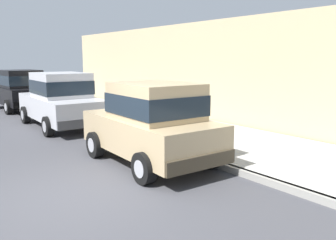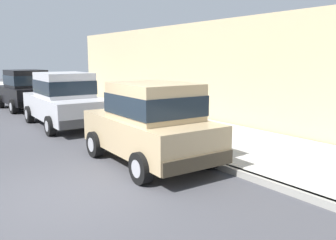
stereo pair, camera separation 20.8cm
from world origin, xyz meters
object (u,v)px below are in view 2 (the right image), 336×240
object	(u,v)px
car_tan_hatchback	(151,122)
dog_black	(193,126)
car_silver_sedan	(64,99)
car_black_hatchback	(25,89)

from	to	relation	value
car_tan_hatchback	dog_black	distance (m)	2.67
car_tan_hatchback	car_silver_sedan	distance (m)	5.64
car_silver_sedan	car_black_hatchback	world-z (taller)	car_silver_sedan
car_silver_sedan	car_tan_hatchback	bearing A→B (deg)	-89.82
car_silver_sedan	car_black_hatchback	xyz separation A→B (m)	(-0.02, 5.20, -0.01)
car_black_hatchback	car_tan_hatchback	bearing A→B (deg)	-89.80
car_black_hatchback	dog_black	bearing A→B (deg)	-76.33
car_black_hatchback	dog_black	world-z (taller)	car_black_hatchback
car_tan_hatchback	dog_black	world-z (taller)	car_tan_hatchback
car_tan_hatchback	dog_black	size ratio (longest dim) A/B	5.61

